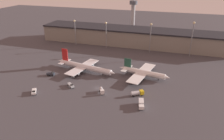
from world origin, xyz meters
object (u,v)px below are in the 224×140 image
(service_vehicle_2, at_px, (137,93))
(service_vehicle_5, at_px, (34,92))
(service_vehicle_0, at_px, (102,91))
(service_vehicle_3, at_px, (71,85))
(airplane_1, at_px, (143,73))
(service_vehicle_1, at_px, (51,74))
(control_tower, at_px, (133,12))
(airplane_0, at_px, (84,67))
(service_vehicle_4, at_px, (141,104))

(service_vehicle_2, height_order, service_vehicle_5, service_vehicle_2)
(service_vehicle_0, bearing_deg, service_vehicle_3, -124.09)
(airplane_1, relative_size, service_vehicle_1, 6.59)
(service_vehicle_0, xyz_separation_m, service_vehicle_5, (-36.98, -12.05, -0.49))
(airplane_1, height_order, service_vehicle_3, airplane_1)
(control_tower, bearing_deg, airplane_0, -93.04)
(airplane_0, distance_m, service_vehicle_1, 23.22)
(service_vehicle_1, bearing_deg, service_vehicle_4, -24.44)
(service_vehicle_0, relative_size, service_vehicle_4, 0.76)
(service_vehicle_0, distance_m, control_tower, 151.38)
(service_vehicle_2, xyz_separation_m, service_vehicle_5, (-56.96, -15.61, -0.56))
(airplane_1, distance_m, service_vehicle_4, 35.66)
(airplane_1, xyz_separation_m, service_vehicle_5, (-55.76, -40.64, -1.94))
(service_vehicle_1, height_order, service_vehicle_5, service_vehicle_1)
(airplane_1, distance_m, service_vehicle_2, 25.10)
(airplane_0, bearing_deg, airplane_1, 14.53)
(service_vehicle_0, bearing_deg, service_vehicle_4, 44.84)
(service_vehicle_2, distance_m, service_vehicle_3, 40.66)
(airplane_0, distance_m, service_vehicle_5, 40.53)
(service_vehicle_4, bearing_deg, service_vehicle_3, -113.20)
(service_vehicle_2, height_order, service_vehicle_4, service_vehicle_4)
(service_vehicle_4, relative_size, service_vehicle_5, 1.25)
(service_vehicle_5, xyz_separation_m, control_tower, (21.11, 161.20, 20.92))
(service_vehicle_0, xyz_separation_m, service_vehicle_2, (19.98, 3.57, 0.07))
(control_tower, bearing_deg, airplane_1, -73.97)
(service_vehicle_3, bearing_deg, airplane_0, 133.59)
(service_vehicle_3, relative_size, service_vehicle_4, 0.77)
(service_vehicle_3, distance_m, control_tower, 149.19)
(service_vehicle_2, height_order, control_tower, control_tower)
(airplane_0, height_order, service_vehicle_4, airplane_0)
(service_vehicle_3, bearing_deg, service_vehicle_5, -100.98)
(airplane_0, bearing_deg, service_vehicle_2, -17.05)
(service_vehicle_4, bearing_deg, service_vehicle_0, -118.19)
(airplane_0, xyz_separation_m, service_vehicle_0, (22.42, -25.72, -1.49))
(airplane_1, height_order, service_vehicle_5, airplane_1)
(service_vehicle_1, relative_size, service_vehicle_4, 0.67)
(service_vehicle_2, relative_size, service_vehicle_4, 0.92)
(airplane_0, height_order, airplane_1, airplane_0)
(service_vehicle_2, relative_size, control_tower, 0.20)
(airplane_0, height_order, service_vehicle_1, airplane_0)
(airplane_0, height_order, service_vehicle_2, airplane_0)
(service_vehicle_5, bearing_deg, control_tower, 140.28)
(service_vehicle_0, relative_size, service_vehicle_1, 1.14)
(airplane_1, height_order, control_tower, control_tower)
(control_tower, bearing_deg, service_vehicle_3, -91.84)
(airplane_1, height_order, service_vehicle_2, airplane_1)
(airplane_0, xyz_separation_m, service_vehicle_3, (1.80, -24.20, -2.07))
(airplane_1, distance_m, service_vehicle_1, 62.06)
(service_vehicle_1, bearing_deg, service_vehicle_3, -35.55)
(airplane_1, xyz_separation_m, service_vehicle_0, (-18.78, -28.60, -1.45))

